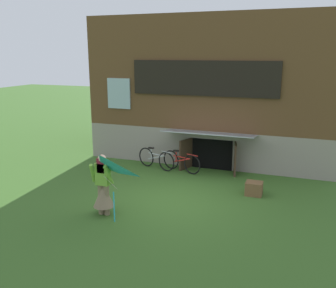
% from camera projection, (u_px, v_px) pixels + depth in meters
% --- Properties ---
extents(ground_plane, '(60.00, 60.00, 0.00)m').
position_uv_depth(ground_plane, '(173.00, 198.00, 10.35)').
color(ground_plane, '#386023').
extents(log_house, '(8.78, 5.83, 5.22)m').
position_uv_depth(log_house, '(219.00, 87.00, 14.61)').
color(log_house, gray).
rests_on(log_house, ground_plane).
extents(person, '(0.61, 0.52, 1.55)m').
position_uv_depth(person, '(103.00, 190.00, 9.16)').
color(person, '#7F6B51').
rests_on(person, ground_plane).
extents(kite, '(1.10, 1.08, 1.60)m').
position_uv_depth(kite, '(100.00, 173.00, 8.42)').
color(kite, '#2DB2CC').
rests_on(kite, ground_plane).
extents(bicycle_red, '(1.49, 0.57, 0.71)m').
position_uv_depth(bicycle_red, '(181.00, 162.00, 12.58)').
color(bicycle_red, black).
rests_on(bicycle_red, ground_plane).
extents(bicycle_silver, '(1.53, 0.56, 0.73)m').
position_uv_depth(bicycle_silver, '(156.00, 159.00, 12.89)').
color(bicycle_silver, black).
rests_on(bicycle_silver, ground_plane).
extents(wooden_crate, '(0.46, 0.40, 0.39)m').
position_uv_depth(wooden_crate, '(254.00, 188.00, 10.52)').
color(wooden_crate, brown).
rests_on(wooden_crate, ground_plane).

